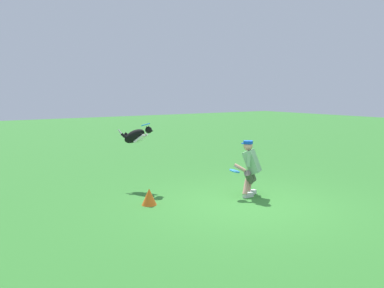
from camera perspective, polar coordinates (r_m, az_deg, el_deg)
ground_plane at (r=8.71m, az=8.17°, el=-8.65°), size 60.00×60.00×0.00m
person at (r=9.27m, az=8.40°, el=-3.22°), size 0.71×0.54×1.29m
dog at (r=10.09m, az=-8.07°, el=1.17°), size 0.66×0.86×0.54m
frisbee_flying at (r=9.86m, az=-6.71°, el=2.80°), size 0.27×0.27×0.10m
frisbee_held at (r=9.14m, az=6.16°, el=-3.89°), size 0.33×0.34×0.10m
training_cone at (r=8.60m, az=-6.19°, el=-7.57°), size 0.32×0.32×0.36m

